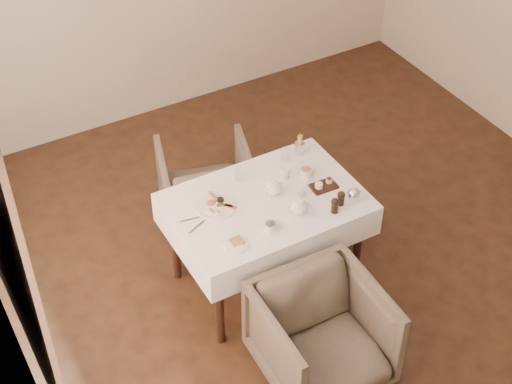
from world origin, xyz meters
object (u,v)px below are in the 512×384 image
object	(u,v)px
armchair_near	(322,336)
armchair_far	(206,185)
table	(266,214)
teapot_centre	(274,187)
breakfast_plate	(216,206)

from	to	relation	value
armchair_near	armchair_far	bearing A→B (deg)	90.56
table	armchair_far	world-z (taller)	table
table	armchair_near	size ratio (longest dim) A/B	1.69
teapot_centre	table	bearing A→B (deg)	-167.81
armchair_far	breakfast_plate	distance (m)	0.87
table	armchair_far	distance (m)	0.87
armchair_far	breakfast_plate	world-z (taller)	breakfast_plate
armchair_near	table	bearing A→B (deg)	85.47
table	armchair_near	bearing A→B (deg)	-96.44
armchair_near	breakfast_plate	bearing A→B (deg)	104.72
table	armchair_near	world-z (taller)	table
table	teapot_centre	size ratio (longest dim) A/B	8.43
teapot_centre	breakfast_plate	bearing A→B (deg)	158.04
armchair_far	teapot_centre	bearing A→B (deg)	116.67
armchair_near	teapot_centre	bearing A→B (deg)	80.90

